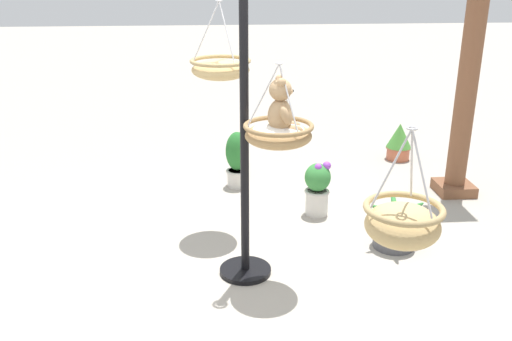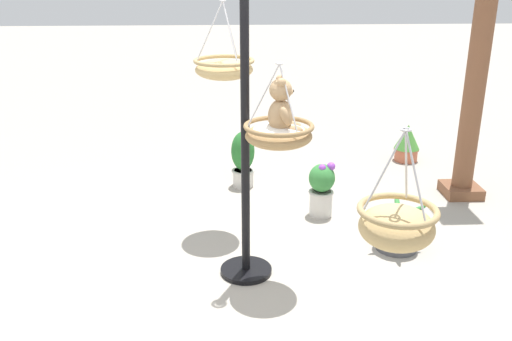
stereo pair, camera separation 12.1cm
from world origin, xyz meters
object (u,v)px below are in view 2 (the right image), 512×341
Objects in this scene: hanging_basket_left_high at (224,68)px; greenhouse_pillar_right at (477,75)px; potted_plant_small_succulent at (407,143)px; hanging_basket_with_teddy at (279,134)px; teddy_bear at (282,109)px; potted_plant_tall_leafy at (243,159)px; display_pole_central at (246,192)px; potted_plant_flowering_red at (398,231)px; hanging_basket_right_low at (397,225)px; potted_plant_bushy_green at (322,188)px.

greenhouse_pillar_right reaches higher than hanging_basket_left_high.
greenhouse_pillar_right is 5.73× the size of potted_plant_small_succulent.
greenhouse_pillar_right is at bearing 127.64° from hanging_basket_with_teddy.
potted_plant_tall_leafy is (-2.14, -0.24, -1.13)m from teddy_bear.
hanging_basket_with_teddy is at bearing 59.04° from display_pole_central.
potted_plant_small_succulent is at bearing 161.34° from potted_plant_flowering_red.
potted_plant_flowering_red is 0.81× the size of potted_plant_tall_leafy.
display_pole_central is at bearing -152.99° from hanging_basket_right_low.
teddy_bear is at bearing 61.12° from display_pole_central.
greenhouse_pillar_right reaches higher than hanging_basket_right_low.
display_pole_central is 3.58× the size of hanging_basket_right_low.
hanging_basket_with_teddy is 3.68m from potted_plant_small_succulent.
potted_plant_bushy_green is 1.19× the size of potted_plant_small_succulent.
potted_plant_tall_leafy is at bearing -174.12° from hanging_basket_with_teddy.
teddy_bear is at bearing 23.10° from hanging_basket_left_high.
greenhouse_pillar_right is at bearing 138.25° from potted_plant_flowering_red.
display_pole_central reaches higher than hanging_basket_right_low.
potted_plant_flowering_red is 2.14m from potted_plant_tall_leafy.
greenhouse_pillar_right is 4.83× the size of potted_plant_bushy_green.
hanging_basket_with_teddy is 0.96× the size of potted_plant_tall_leafy.
hanging_basket_right_low reaches higher than potted_plant_tall_leafy.
teddy_bear reaches higher than potted_plant_tall_leafy.
hanging_basket_left_high is at bearing -75.18° from potted_plant_bushy_green.
greenhouse_pillar_right is 2.71m from potted_plant_tall_leafy.
potted_plant_tall_leafy is at bearing -99.30° from greenhouse_pillar_right.
potted_plant_bushy_green is (-2.65, 0.05, -0.87)m from hanging_basket_right_low.
potted_plant_tall_leafy is (-3.51, -0.75, -0.84)m from hanging_basket_right_low.
hanging_basket_left_high is 1.04× the size of hanging_basket_right_low.
teddy_bear is 3.73m from potted_plant_small_succulent.
potted_plant_flowering_red is 0.97m from potted_plant_bushy_green.
potted_plant_small_succulent is at bearing 141.33° from display_pole_central.
greenhouse_pillar_right is (-0.72, 2.66, -0.23)m from hanging_basket_left_high.
greenhouse_pillar_right is at bearing 13.04° from potted_plant_small_succulent.
potted_plant_bushy_green is at bearing 179.02° from hanging_basket_right_low.
potted_plant_bushy_green is at bearing 156.75° from teddy_bear.
potted_plant_tall_leafy reaches higher than potted_plant_bushy_green.
greenhouse_pillar_right reaches higher than display_pole_central.
display_pole_central reaches higher than hanging_basket_left_high.
teddy_bear reaches higher than potted_plant_small_succulent.
hanging_basket_with_teddy is 1.29× the size of potted_plant_small_succulent.
hanging_basket_right_low is at bearing 27.01° from display_pole_central.
teddy_bear is (-0.00, 0.02, 0.19)m from hanging_basket_with_teddy.
potted_plant_tall_leafy is (-1.12, 0.19, -1.27)m from hanging_basket_left_high.
potted_plant_bushy_green reaches higher than potted_plant_flowering_red.
hanging_basket_left_high is 2.18m from potted_plant_flowering_red.
hanging_basket_left_high is at bearing -157.96° from hanging_basket_with_teddy.
teddy_bear is (0.15, 0.27, 0.73)m from display_pole_central.
potted_plant_flowering_red is at bearing 104.40° from display_pole_central.
teddy_bear is 1.49m from hanging_basket_right_low.
hanging_basket_with_teddy reaches higher than potted_plant_small_succulent.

